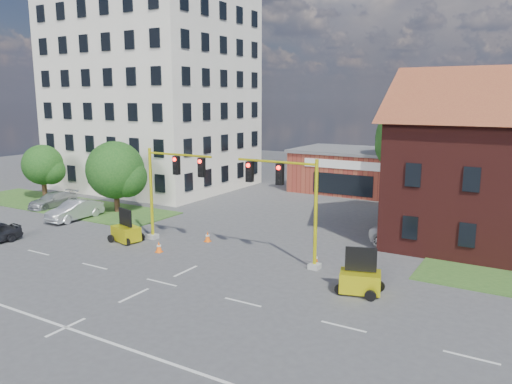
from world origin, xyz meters
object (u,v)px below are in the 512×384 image
trailer_west (126,232)px  trailer_east (360,280)px  pickup_white (418,237)px  signal_mast_east (289,198)px  signal_mast_west (170,184)px

trailer_west → trailer_east: bearing=13.1°
trailer_west → pickup_white: size_ratio=0.37×
trailer_west → pickup_white: (17.16, 8.12, 0.14)m
signal_mast_east → pickup_white: signal_mast_east is taller
signal_mast_east → trailer_east: signal_mast_east is taller
signal_mast_east → trailer_west: (-11.40, -1.44, -3.25)m
signal_mast_west → pickup_white: bearing=24.8°
signal_mast_west → signal_mast_east: 8.71m
signal_mast_west → trailer_east: signal_mast_west is taller
trailer_west → pickup_white: bearing=40.8°
signal_mast_east → trailer_west: bearing=-172.8°
pickup_white → signal_mast_east: bearing=147.3°
signal_mast_west → signal_mast_east: (8.71, 0.00, 0.00)m
signal_mast_east → pickup_white: 9.35m
trailer_east → trailer_west: bearing=160.9°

